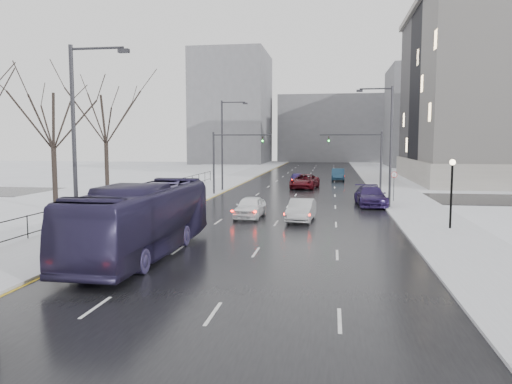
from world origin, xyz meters
The scene contains 25 objects.
road centered at (0.00, 60.00, 0.02)m, with size 16.00×150.00×0.04m, color black.
cross_road centered at (0.00, 48.00, 0.02)m, with size 130.00×10.00×0.04m, color black.
sidewalk_left centered at (-10.50, 60.00, 0.08)m, with size 5.00×150.00×0.16m, color silver.
sidewalk_right centered at (10.50, 60.00, 0.08)m, with size 5.00×150.00×0.16m, color silver.
park_strip centered at (-20.00, 60.00, 0.06)m, with size 14.00×150.00×0.12m, color white.
tree_park_d centered at (-17.80, 34.00, 0.00)m, with size 8.75×8.75×12.50m, color black, non-canonical shape.
tree_park_e centered at (-18.20, 44.00, 0.00)m, with size 9.45×9.45×13.50m, color black, non-canonical shape.
iron_fence centered at (-13.00, 30.00, 0.91)m, with size 0.06×70.00×1.30m.
streetlight_r_mid centered at (8.17, 40.00, 5.62)m, with size 2.95×0.25×10.00m.
streetlight_l_near centered at (-8.17, 20.00, 5.62)m, with size 2.95×0.25×10.00m.
streetlight_l_far centered at (-8.17, 52.00, 5.62)m, with size 2.95×0.25×10.00m.
lamppost_r_mid centered at (11.00, 30.00, 2.94)m, with size 0.36×0.36×4.28m.
mast_signal_right centered at (7.33, 48.00, 4.11)m, with size 6.10×0.33×6.50m.
mast_signal_left centered at (-7.33, 48.00, 4.11)m, with size 6.10×0.33×6.50m.
no_uturn_sign centered at (9.20, 44.00, 2.30)m, with size 0.60×0.06×2.70m.
bldg_far_right centered at (28.00, 115.00, 11.00)m, with size 24.00×20.00×22.00m, color slate.
bldg_far_left centered at (-22.00, 125.00, 14.00)m, with size 18.00×22.00×28.00m, color slate.
bldg_far_center centered at (4.00, 140.00, 9.00)m, with size 30.00×18.00×18.00m, color slate.
bus centered at (-5.28, 20.56, 1.79)m, with size 2.93×12.53×3.49m, color #292344.
sedan_center_near centered at (-2.14, 33.17, 0.81)m, with size 1.83×4.54×1.55m, color white.
sedan_right_near centered at (1.62, 32.22, 0.80)m, with size 1.60×4.59×1.51m, color #B0B1B5.
sedan_right_cross centered at (0.50, 56.32, 0.87)m, with size 2.77×6.00×1.67m, color #440B13.
sedan_right_far centered at (6.98, 41.38, 0.88)m, with size 2.36×5.79×1.68m, color #27194D.
sedan_center_far centered at (-0.75, 62.08, 0.80)m, with size 1.79×4.44×1.51m, color navy.
sedan_right_distant centered at (4.50, 69.48, 0.88)m, with size 1.77×5.08×1.67m, color navy.
Camera 1 is at (3.71, -2.09, 5.53)m, focal length 35.00 mm.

